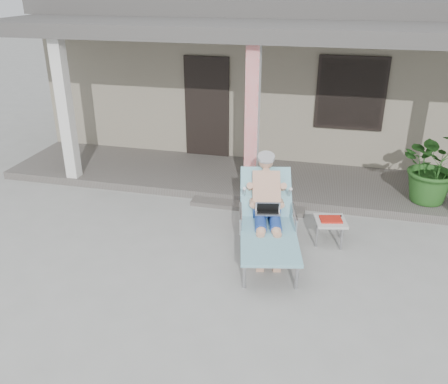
# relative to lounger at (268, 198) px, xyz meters

# --- Properties ---
(ground) EXTENTS (60.00, 60.00, 0.00)m
(ground) POSITION_rel_lounger_xyz_m (-0.53, -0.61, -0.83)
(ground) COLOR #9E9E99
(ground) RESTS_ON ground
(house) EXTENTS (10.40, 5.40, 3.30)m
(house) POSITION_rel_lounger_xyz_m (-0.53, 5.89, 0.84)
(house) COLOR gray
(house) RESTS_ON ground
(porch_deck) EXTENTS (10.00, 2.00, 0.15)m
(porch_deck) POSITION_rel_lounger_xyz_m (-0.53, 2.39, -0.75)
(porch_deck) COLOR #605B56
(porch_deck) RESTS_ON ground
(porch_overhang) EXTENTS (10.00, 2.30, 2.85)m
(porch_overhang) POSITION_rel_lounger_xyz_m (-0.53, 2.34, 1.96)
(porch_overhang) COLOR silver
(porch_overhang) RESTS_ON porch_deck
(porch_step) EXTENTS (2.00, 0.30, 0.07)m
(porch_step) POSITION_rel_lounger_xyz_m (-0.53, 1.24, -0.79)
(porch_step) COLOR #605B56
(porch_step) RESTS_ON ground
(lounger) EXTENTS (1.17, 2.14, 1.34)m
(lounger) POSITION_rel_lounger_xyz_m (0.00, 0.00, 0.00)
(lounger) COLOR #B7B7BC
(lounger) RESTS_ON ground
(side_table) EXTENTS (0.54, 0.54, 0.41)m
(side_table) POSITION_rel_lounger_xyz_m (0.91, 0.39, -0.48)
(side_table) COLOR beige
(side_table) RESTS_ON ground
(potted_palm) EXTENTS (1.30, 1.16, 1.31)m
(potted_palm) POSITION_rel_lounger_xyz_m (2.55, 1.99, -0.02)
(potted_palm) COLOR #26591E
(potted_palm) RESTS_ON porch_deck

